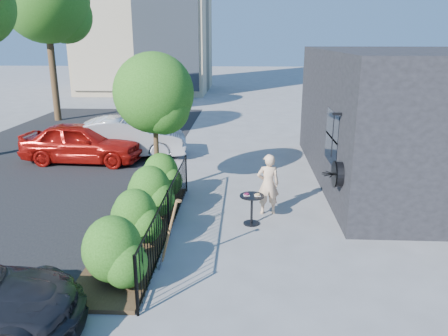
# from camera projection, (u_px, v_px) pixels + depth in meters

# --- Properties ---
(ground) EXTENTS (120.00, 120.00, 0.00)m
(ground) POSITION_uv_depth(u_px,v_px,m) (235.00, 237.00, 9.91)
(ground) COLOR gray
(ground) RESTS_ON ground
(shop_building) EXTENTS (6.22, 9.00, 4.00)m
(shop_building) POSITION_uv_depth(u_px,v_px,m) (418.00, 117.00, 13.37)
(shop_building) COLOR black
(shop_building) RESTS_ON ground
(fence) EXTENTS (0.05, 6.05, 1.10)m
(fence) POSITION_uv_depth(u_px,v_px,m) (168.00, 213.00, 9.82)
(fence) COLOR black
(fence) RESTS_ON ground
(planting_bed) EXTENTS (1.30, 6.00, 0.08)m
(planting_bed) POSITION_uv_depth(u_px,v_px,m) (139.00, 233.00, 10.01)
(planting_bed) COLOR #382616
(planting_bed) RESTS_ON ground
(shrubs) EXTENTS (1.10, 5.60, 1.24)m
(shrubs) POSITION_uv_depth(u_px,v_px,m) (143.00, 205.00, 9.91)
(shrubs) COLOR #1E4F12
(shrubs) RESTS_ON ground
(patio_tree) EXTENTS (2.20, 2.20, 3.94)m
(patio_tree) POSITION_uv_depth(u_px,v_px,m) (156.00, 98.00, 11.86)
(patio_tree) COLOR #3F2B19
(patio_tree) RESTS_ON ground
(street) EXTENTS (9.00, 30.00, 0.01)m
(street) POSITION_uv_depth(u_px,v_px,m) (5.00, 188.00, 13.12)
(street) COLOR black
(street) RESTS_ON ground
(street_tree_far) EXTENTS (4.40, 4.40, 8.28)m
(street_tree_far) POSITION_uv_depth(u_px,v_px,m) (47.00, 5.00, 22.04)
(street_tree_far) COLOR #3F2B19
(street_tree_far) RESTS_ON ground
(cafe_table) EXTENTS (0.59, 0.59, 0.79)m
(cafe_table) POSITION_uv_depth(u_px,v_px,m) (252.00, 204.00, 10.46)
(cafe_table) COLOR black
(cafe_table) RESTS_ON ground
(woman) EXTENTS (0.62, 0.44, 1.58)m
(woman) POSITION_uv_depth(u_px,v_px,m) (268.00, 184.00, 11.02)
(woman) COLOR beige
(woman) RESTS_ON ground
(shovel) EXTENTS (0.50, 0.19, 1.47)m
(shovel) POSITION_uv_depth(u_px,v_px,m) (168.00, 238.00, 8.40)
(shovel) COLOR brown
(shovel) RESTS_ON ground
(car_red) EXTENTS (4.39, 1.98, 1.46)m
(car_red) POSITION_uv_depth(u_px,v_px,m) (82.00, 142.00, 15.64)
(car_red) COLOR #A8130E
(car_red) RESTS_ON ground
(car_silver) EXTENTS (4.68, 2.20, 1.48)m
(car_silver) POSITION_uv_depth(u_px,v_px,m) (125.00, 138.00, 16.31)
(car_silver) COLOR #B3B3B8
(car_silver) RESTS_ON ground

